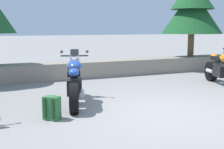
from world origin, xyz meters
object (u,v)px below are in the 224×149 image
object	(u,v)px
pine_tree_mid_right	(192,7)
motorcycle_blue_centre	(75,83)
rider_backpack	(52,107)
motorcycle_orange_far_right	(223,69)

from	to	relation	value
pine_tree_mid_right	motorcycle_blue_centre	bearing A→B (deg)	-149.03
motorcycle_blue_centre	rider_backpack	distance (m)	1.21
rider_backpack	pine_tree_mid_right	distance (m)	8.34
motorcycle_orange_far_right	rider_backpack	distance (m)	5.55
motorcycle_blue_centre	rider_backpack	bearing A→B (deg)	-127.39
motorcycle_orange_far_right	rider_backpack	world-z (taller)	motorcycle_orange_far_right
rider_backpack	motorcycle_orange_far_right	bearing A→B (deg)	14.11
motorcycle_blue_centre	motorcycle_orange_far_right	world-z (taller)	same
motorcycle_blue_centre	pine_tree_mid_right	bearing A→B (deg)	30.97
motorcycle_blue_centre	pine_tree_mid_right	world-z (taller)	pine_tree_mid_right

